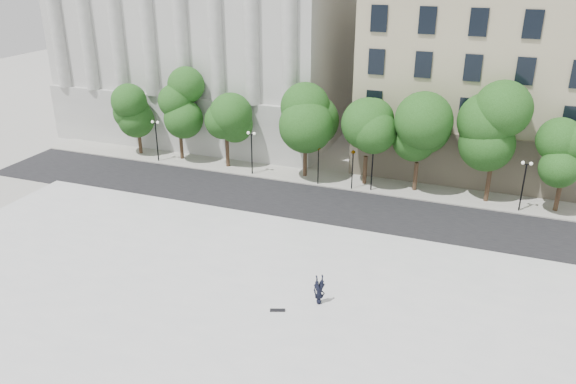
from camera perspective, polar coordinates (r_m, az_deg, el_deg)
name	(u,v)px	position (r m, az deg, el deg)	size (l,w,h in m)	color
ground	(196,325)	(32.87, -9.34, -13.22)	(160.00, 160.00, 0.00)	#AEABA4
plaza	(220,294)	(34.88, -6.93, -10.26)	(44.00, 22.00, 0.45)	silver
street	(301,203)	(47.11, 1.37, -1.13)	(60.00, 8.00, 0.02)	black
far_sidewalk	(323,178)	(52.36, 3.54, 1.44)	(60.00, 4.00, 0.12)	#B1AEA3
building_west	(223,14)	(68.93, -6.62, 17.55)	(31.50, 27.65, 25.60)	beige
building_east	(568,45)	(62.38, 26.59, 13.19)	(36.00, 26.15, 23.00)	tan
traffic_light_west	(319,147)	(49.59, 3.13, 4.61)	(0.70, 1.65, 4.15)	black
traffic_light_east	(353,151)	(48.79, 6.65, 4.20)	(0.56, 1.70, 4.17)	black
person_lying	(319,300)	(33.35, 3.17, -10.85)	(0.68, 0.45, 1.86)	black
skateboard	(278,310)	(32.79, -1.07, -11.92)	(0.87, 0.22, 0.09)	black
street_trees	(335,126)	(50.33, 4.75, 6.66)	(43.38, 4.56, 7.82)	#382619
lamp_posts	(315,153)	(50.19, 2.79, 4.00)	(34.81, 0.28, 4.33)	black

